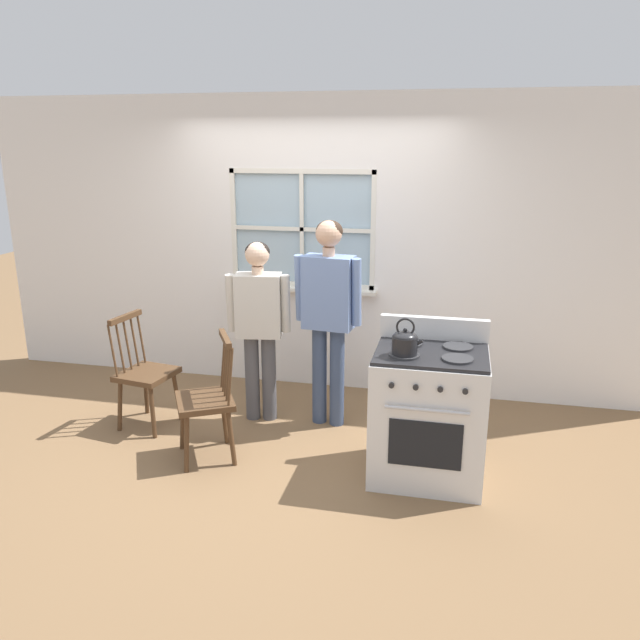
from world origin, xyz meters
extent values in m
plane|color=brown|center=(0.00, 0.00, 0.00)|extent=(16.00, 16.00, 0.00)
cube|color=white|center=(-2.00, 1.40, 1.35)|extent=(2.40, 0.06, 2.70)
cube|color=white|center=(1.88, 1.40, 1.35)|extent=(2.65, 0.06, 2.70)
cube|color=white|center=(-0.12, 1.40, 0.49)|extent=(1.36, 0.06, 0.97)
cube|color=white|center=(-0.12, 1.40, 2.37)|extent=(1.36, 0.06, 0.65)
cube|color=silver|center=(-0.12, 1.32, 0.96)|extent=(1.42, 0.10, 0.03)
cube|color=#9EB7C6|center=(-0.12, 1.41, 1.51)|extent=(1.30, 0.01, 1.02)
cube|color=silver|center=(-0.12, 1.38, 1.51)|extent=(0.04, 0.02, 1.08)
cube|color=silver|center=(-0.12, 1.38, 1.51)|extent=(1.36, 0.02, 0.04)
cube|color=silver|center=(-0.78, 1.38, 1.51)|extent=(0.04, 0.03, 1.08)
cube|color=silver|center=(0.53, 1.38, 1.51)|extent=(0.04, 0.03, 1.08)
cube|color=silver|center=(-0.12, 1.38, 2.03)|extent=(1.36, 0.03, 0.04)
cube|color=silver|center=(-0.12, 1.38, 0.99)|extent=(1.36, 0.03, 0.04)
cube|color=#4C331E|center=(-1.14, 0.18, 0.45)|extent=(0.46, 0.48, 0.04)
cylinder|color=#4C331E|center=(-1.01, -0.01, 0.22)|extent=(0.07, 0.08, 0.43)
cylinder|color=#4C331E|center=(-0.95, 0.33, 0.22)|extent=(0.08, 0.07, 0.43)
cylinder|color=#4C331E|center=(-1.32, 0.04, 0.22)|extent=(0.08, 0.07, 0.43)
cylinder|color=#4C331E|center=(-1.27, 0.38, 0.22)|extent=(0.07, 0.08, 0.43)
cylinder|color=#4C331E|center=(-1.34, 0.03, 0.68)|extent=(0.07, 0.03, 0.45)
cylinder|color=#4C331E|center=(-1.32, 0.12, 0.68)|extent=(0.07, 0.03, 0.45)
cylinder|color=#4C331E|center=(-1.31, 0.21, 0.68)|extent=(0.07, 0.03, 0.45)
cylinder|color=#4C331E|center=(-1.29, 0.30, 0.68)|extent=(0.07, 0.03, 0.45)
cylinder|color=#4C331E|center=(-1.28, 0.39, 0.68)|extent=(0.07, 0.03, 0.45)
cube|color=#4C331E|center=(-1.31, 0.21, 0.92)|extent=(0.10, 0.38, 0.04)
cube|color=#4C331E|center=(-0.46, -0.22, 0.45)|extent=(0.55, 0.56, 0.04)
cylinder|color=#4C331E|center=(-0.68, -0.15, 0.22)|extent=(0.09, 0.06, 0.43)
cylinder|color=#4C331E|center=(-0.52, -0.45, 0.22)|extent=(0.06, 0.09, 0.43)
cylinder|color=#4C331E|center=(-0.41, 0.00, 0.22)|extent=(0.06, 0.09, 0.43)
cylinder|color=#4C331E|center=(-0.24, -0.29, 0.22)|extent=(0.09, 0.06, 0.43)
cylinder|color=#4C331E|center=(-0.40, 0.02, 0.68)|extent=(0.07, 0.05, 0.45)
cylinder|color=#4C331E|center=(-0.36, -0.06, 0.68)|extent=(0.07, 0.05, 0.45)
cylinder|color=#4C331E|center=(-0.31, -0.14, 0.68)|extent=(0.07, 0.05, 0.45)
cylinder|color=#4C331E|center=(-0.27, -0.22, 0.68)|extent=(0.07, 0.05, 0.45)
cylinder|color=#4C331E|center=(-0.23, -0.30, 0.68)|extent=(0.07, 0.05, 0.45)
cube|color=#4C331E|center=(-0.31, -0.14, 0.92)|extent=(0.22, 0.35, 0.04)
cylinder|color=#4C4C51|center=(-0.34, 0.51, 0.37)|extent=(0.12, 0.12, 0.74)
cylinder|color=#4C4C51|center=(-0.20, 0.53, 0.37)|extent=(0.12, 0.12, 0.74)
cube|color=beige|center=(-0.27, 0.52, 1.00)|extent=(0.40, 0.27, 0.52)
cylinder|color=beige|center=(-0.49, 0.46, 1.02)|extent=(0.09, 0.12, 0.48)
cylinder|color=beige|center=(-0.05, 0.54, 1.02)|extent=(0.09, 0.12, 0.48)
cylinder|color=beige|center=(-0.27, 0.52, 1.29)|extent=(0.10, 0.10, 0.06)
sphere|color=beige|center=(-0.27, 0.52, 1.42)|extent=(0.20, 0.20, 0.20)
ellipsoid|color=black|center=(-0.28, 0.53, 1.44)|extent=(0.20, 0.20, 0.16)
cylinder|color=#384766|center=(0.23, 0.56, 0.42)|extent=(0.12, 0.12, 0.84)
cylinder|color=#384766|center=(0.38, 0.55, 0.42)|extent=(0.12, 0.12, 0.84)
cube|color=#6B84B7|center=(0.30, 0.56, 1.13)|extent=(0.42, 0.25, 0.59)
cylinder|color=#6B84B7|center=(0.06, 0.56, 1.15)|extent=(0.09, 0.12, 0.54)
cylinder|color=#6B84B7|center=(0.53, 0.51, 1.15)|extent=(0.09, 0.12, 0.54)
cylinder|color=tan|center=(0.30, 0.56, 1.46)|extent=(0.10, 0.10, 0.07)
sphere|color=tan|center=(0.30, 0.56, 1.60)|extent=(0.21, 0.21, 0.21)
ellipsoid|color=#332319|center=(0.30, 0.57, 1.62)|extent=(0.21, 0.21, 0.17)
cube|color=silver|center=(1.16, -0.12, 0.45)|extent=(0.77, 0.64, 0.90)
cube|color=black|center=(1.16, -0.12, 0.91)|extent=(0.75, 0.61, 0.02)
cylinder|color=#2D2D30|center=(0.98, -0.25, 0.93)|extent=(0.20, 0.20, 0.02)
cylinder|color=#2D2D30|center=(1.33, -0.25, 0.93)|extent=(0.20, 0.20, 0.02)
cylinder|color=#2D2D30|center=(0.98, 0.00, 0.93)|extent=(0.20, 0.20, 0.02)
cylinder|color=#2D2D30|center=(1.33, 0.00, 0.93)|extent=(0.20, 0.20, 0.02)
cube|color=silver|center=(1.16, 0.17, 1.00)|extent=(0.77, 0.06, 0.16)
cube|color=black|center=(1.16, -0.45, 0.40)|extent=(0.47, 0.01, 0.32)
cylinder|color=silver|center=(1.16, -0.47, 0.65)|extent=(0.54, 0.02, 0.02)
cylinder|color=#232326|center=(0.93, -0.46, 0.79)|extent=(0.04, 0.02, 0.04)
cylinder|color=#232326|center=(1.08, -0.46, 0.79)|extent=(0.04, 0.02, 0.04)
cylinder|color=#232326|center=(1.23, -0.46, 0.79)|extent=(0.04, 0.02, 0.04)
cylinder|color=#232326|center=(1.39, -0.46, 0.79)|extent=(0.04, 0.02, 0.04)
cylinder|color=black|center=(0.98, -0.25, 1.00)|extent=(0.17, 0.17, 0.12)
ellipsoid|color=black|center=(0.98, -0.25, 1.06)|extent=(0.16, 0.16, 0.07)
sphere|color=black|center=(0.98, -0.25, 1.10)|extent=(0.03, 0.03, 0.03)
cylinder|color=black|center=(1.06, -0.25, 1.02)|extent=(0.08, 0.03, 0.07)
torus|color=black|center=(0.98, -0.25, 1.12)|extent=(0.12, 0.01, 0.12)
cylinder|color=#42474C|center=(0.21, 1.31, 1.03)|extent=(0.12, 0.12, 0.12)
cylinder|color=#33261C|center=(0.21, 1.31, 1.08)|extent=(0.11, 0.11, 0.01)
cone|color=#388447|center=(0.22, 1.32, 1.15)|extent=(0.05, 0.04, 0.12)
cone|color=#388447|center=(0.19, 1.32, 1.12)|extent=(0.05, 0.04, 0.08)
cone|color=#388447|center=(0.20, 1.29, 1.13)|extent=(0.04, 0.06, 0.09)
camera|label=1|loc=(1.29, -4.16, 2.30)|focal=35.00mm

